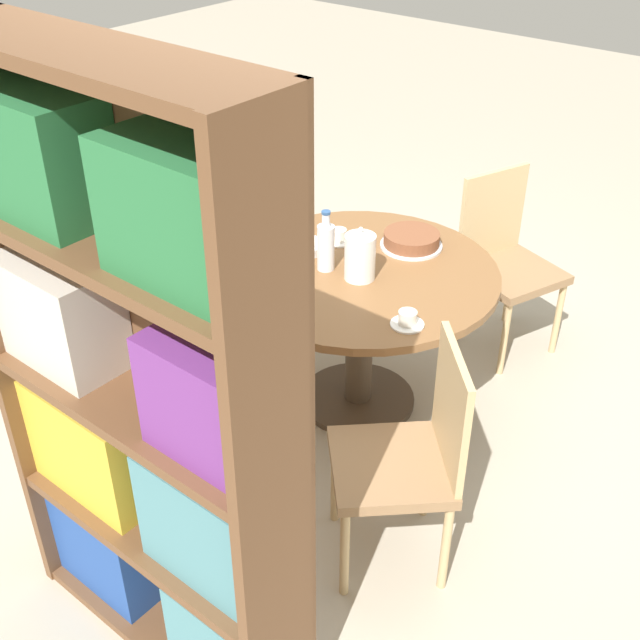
# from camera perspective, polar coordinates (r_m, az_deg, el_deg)

# --- Properties ---
(ground_plane) EXTENTS (14.00, 14.00, 0.00)m
(ground_plane) POSITION_cam_1_polar(r_m,az_deg,el_deg) (3.88, 2.68, -5.76)
(ground_plane) COLOR #B2A893
(dining_table) EXTENTS (1.20, 1.20, 0.72)m
(dining_table) POSITION_cam_1_polar(r_m,az_deg,el_deg) (3.55, 2.91, 1.39)
(dining_table) COLOR #473828
(dining_table) RESTS_ON ground_plane
(chair_a) EXTENTS (0.50, 0.50, 0.92)m
(chair_a) POSITION_cam_1_polar(r_m,az_deg,el_deg) (3.95, -9.76, 3.11)
(chair_a) COLOR tan
(chair_a) RESTS_ON ground_plane
(chair_b) EXTENTS (0.59, 0.59, 0.92)m
(chair_b) POSITION_cam_1_polar(r_m,az_deg,el_deg) (2.88, 6.39, -9.48)
(chair_b) COLOR tan
(chair_b) RESTS_ON ground_plane
(chair_c) EXTENTS (0.54, 0.54, 0.92)m
(chair_c) POSITION_cam_1_polar(r_m,az_deg,el_deg) (4.15, 13.04, 4.26)
(chair_c) COLOR tan
(chair_c) RESTS_ON ground_plane
(bookshelf) EXTENTS (1.07, 0.28, 1.98)m
(bookshelf) POSITION_cam_1_polar(r_m,az_deg,el_deg) (2.37, -12.41, -6.89)
(bookshelf) COLOR brown
(bookshelf) RESTS_ON ground_plane
(coffee_pot) EXTENTS (0.13, 0.13, 0.24)m
(coffee_pot) POSITION_cam_1_polar(r_m,az_deg,el_deg) (3.37, 2.86, 4.62)
(coffee_pot) COLOR white
(coffee_pot) RESTS_ON dining_table
(water_bottle) EXTENTS (0.08, 0.08, 0.27)m
(water_bottle) POSITION_cam_1_polar(r_m,az_deg,el_deg) (3.43, 0.42, 5.30)
(water_bottle) COLOR silver
(water_bottle) RESTS_ON dining_table
(cake_main) EXTENTS (0.28, 0.28, 0.07)m
(cake_main) POSITION_cam_1_polar(r_m,az_deg,el_deg) (3.67, 6.52, 5.67)
(cake_main) COLOR silver
(cake_main) RESTS_ON dining_table
(cup_a) EXTENTS (0.13, 0.13, 0.06)m
(cup_a) POSITION_cam_1_polar(r_m,az_deg,el_deg) (3.70, 1.34, 5.94)
(cup_a) COLOR white
(cup_a) RESTS_ON dining_table
(cup_b) EXTENTS (0.13, 0.13, 0.06)m
(cup_b) POSITION_cam_1_polar(r_m,az_deg,el_deg) (3.10, 6.24, 0.01)
(cup_b) COLOR white
(cup_b) RESTS_ON dining_table
(plate_stack) EXTENTS (0.19, 0.19, 0.04)m
(plate_stack) POSITION_cam_1_polar(r_m,az_deg,el_deg) (3.62, -1.30, 5.22)
(plate_stack) COLOR white
(plate_stack) RESTS_ON dining_table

